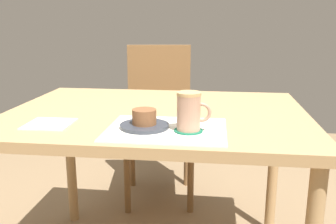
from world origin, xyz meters
The scene contains 8 objects.
dining_table centered at (0.00, 0.00, 0.64)m, with size 1.15×0.87×0.72m.
wooden_chair centered at (-0.11, 0.76, 0.51)m, with size 0.47×0.47×0.91m.
placemat centered at (0.07, -0.25, 0.72)m, with size 0.38×0.30×0.00m, color silver.
pastry_plate centered at (0.00, -0.25, 0.73)m, with size 0.16×0.16×0.01m, color #333842.
pastry centered at (0.00, -0.25, 0.76)m, with size 0.08×0.08×0.05m, color brown.
coffee_coaster centered at (0.14, -0.27, 0.73)m, with size 0.09×0.09×0.01m, color #196B4C.
coffee_mug centered at (0.15, -0.27, 0.79)m, with size 0.11×0.08×0.12m.
paper_napkin centered at (-0.33, -0.24, 0.72)m, with size 0.15×0.15×0.00m, color silver.
Camera 1 is at (0.22, -1.40, 1.07)m, focal length 40.00 mm.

